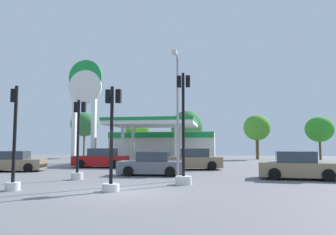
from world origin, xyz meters
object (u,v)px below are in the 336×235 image
Objects in this scene: traffic_signal_2 at (112,152)px; tree_4 at (319,129)px; tree_0 at (84,124)px; corner_streetlamp at (177,104)px; car_2 at (152,165)px; car_4 at (298,167)px; tree_1 at (138,129)px; car_1 at (101,159)px; tree_3 at (257,128)px; traffic_signal_0 at (14,155)px; station_pole_sign at (85,98)px; car_3 at (15,162)px; car_0 at (192,160)px; traffic_signal_3 at (78,149)px; traffic_signal_1 at (183,150)px; tree_2 at (187,127)px.

tree_4 reaches higher than traffic_signal_2.
tree_0 is 32.06m from corner_streetlamp.
car_2 is 28.61m from tree_0.
tree_1 is (-15.48, 24.08, 3.33)m from car_4.
tree_3 is at bearing 49.57° from car_1.
tree_1 reaches higher than car_1.
corner_streetlamp is (-14.57, -26.12, 0.17)m from tree_4.
traffic_signal_0 reaches higher than traffic_signal_2.
tree_4 is (7.60, -0.19, -0.25)m from tree_3.
station_pole_sign reaches higher than car_3.
car_1 is 0.82× the size of tree_1.
car_0 is 7.78m from car_1.
car_4 is at bearing -6.78° from car_3.
tree_0 is at bearing 118.11° from car_1.
tree_4 is (26.14, 11.74, -2.84)m from station_pole_sign.
car_4 is at bearing 26.61° from traffic_signal_0.
station_pole_sign is 1.95× the size of tree_1.
car_2 is 0.93× the size of car_4.
station_pole_sign is 2.37× the size of car_1.
car_1 is 9.25m from traffic_signal_3.
traffic_signal_1 is (12.00, -15.41, -5.04)m from station_pole_sign.
tree_4 reaches higher than car_0.
traffic_signal_3 is 0.80× the size of tree_1.
traffic_signal_0 is at bearing -117.49° from car_0.
corner_streetlamp is (12.32, -4.50, 3.35)m from car_3.
traffic_signal_3 reaches higher than car_0.
car_4 is at bearing -46.37° from tree_0.
car_2 is 6.90m from traffic_signal_2.
station_pole_sign is 14.45m from car_0.
car_4 is 1.03× the size of traffic_signal_2.
traffic_signal_0 is 0.66× the size of corner_streetlamp.
car_3 is at bearing -98.45° from tree_1.
car_3 is 13.94m from traffic_signal_1.
corner_streetlamp reaches higher than car_4.
tree_3 is at bearing 68.77° from car_2.
tree_4 reaches higher than car_3.
corner_streetlamp is at bearing -90.49° from car_0.
tree_0 is (-17.65, 28.07, 3.20)m from traffic_signal_1.
traffic_signal_3 is 29.05m from tree_3.
tree_1 reaches higher than car_3.
car_3 is at bearing 172.57° from car_2.
tree_1 is 0.95× the size of tree_3.
tree_2 reaches higher than tree_4.
traffic_signal_1 reaches higher than car_3.
traffic_signal_3 is 32.86m from tree_4.
tree_2 is (14.96, -0.36, -0.59)m from tree_0.
tree_1 is 1.01× the size of tree_4.
tree_2 is at bearing 90.54° from car_2.
car_1 is at bearing 44.89° from car_3.
traffic_signal_0 is 4.40m from traffic_signal_3.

